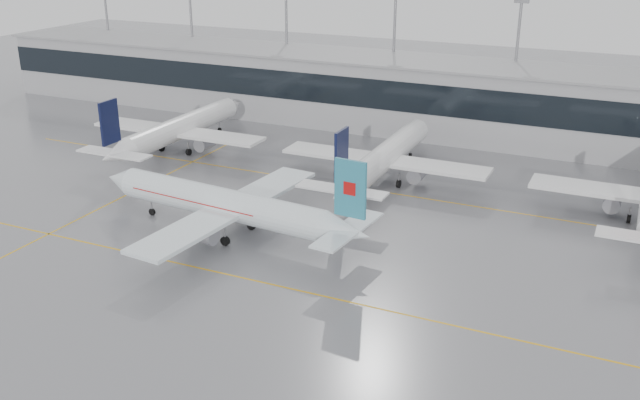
% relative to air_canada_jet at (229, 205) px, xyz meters
% --- Properties ---
extents(ground, '(320.00, 320.00, 0.00)m').
position_rel_air_canada_jet_xyz_m(ground, '(10.21, -8.78, -3.81)').
color(ground, slate).
rests_on(ground, ground).
extents(taxi_line_main, '(120.00, 0.25, 0.01)m').
position_rel_air_canada_jet_xyz_m(taxi_line_main, '(10.21, -8.78, -3.81)').
color(taxi_line_main, '#E7A50E').
rests_on(taxi_line_main, ground).
extents(taxi_line_north, '(120.00, 0.25, 0.01)m').
position_rel_air_canada_jet_xyz_m(taxi_line_north, '(10.21, 21.22, -3.81)').
color(taxi_line_north, '#E7A50E').
rests_on(taxi_line_north, ground).
extents(taxi_line_cross, '(0.25, 60.00, 0.01)m').
position_rel_air_canada_jet_xyz_m(taxi_line_cross, '(-19.79, 6.22, -3.81)').
color(taxi_line_cross, '#E7A50E').
rests_on(taxi_line_cross, ground).
extents(terminal, '(180.00, 15.00, 12.00)m').
position_rel_air_canada_jet_xyz_m(terminal, '(10.21, 53.22, 2.19)').
color(terminal, '#9A9A9E').
rests_on(terminal, ground).
extents(terminal_glass, '(180.00, 0.20, 5.00)m').
position_rel_air_canada_jet_xyz_m(terminal_glass, '(10.21, 45.67, 3.69)').
color(terminal_glass, black).
rests_on(terminal_glass, ground).
extents(terminal_roof, '(182.00, 16.00, 0.40)m').
position_rel_air_canada_jet_xyz_m(terminal_roof, '(10.21, 53.22, 8.39)').
color(terminal_roof, gray).
rests_on(terminal_roof, ground).
extents(light_masts, '(156.40, 1.00, 22.60)m').
position_rel_air_canada_jet_xyz_m(light_masts, '(10.21, 59.22, 9.53)').
color(light_masts, gray).
rests_on(light_masts, ground).
extents(air_canada_jet, '(37.74, 30.62, 11.97)m').
position_rel_air_canada_jet_xyz_m(air_canada_jet, '(0.00, 0.00, 0.00)').
color(air_canada_jet, white).
rests_on(air_canada_jet, ground).
extents(parked_jet_b, '(29.64, 36.96, 11.72)m').
position_rel_air_canada_jet_xyz_m(parked_jet_b, '(-24.79, 24.90, -0.10)').
color(parked_jet_b, white).
rests_on(parked_jet_b, ground).
extents(parked_jet_c, '(29.64, 36.96, 11.72)m').
position_rel_air_canada_jet_xyz_m(parked_jet_c, '(10.21, 24.90, -0.10)').
color(parked_jet_c, white).
rests_on(parked_jet_c, ground).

